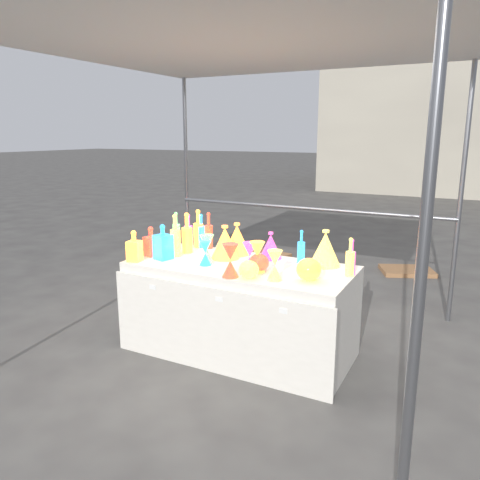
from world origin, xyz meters
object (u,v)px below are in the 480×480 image
at_px(hourglass_0, 230,260).
at_px(lampshade_0, 225,242).
at_px(globe_0, 309,271).
at_px(bottle_0, 198,228).
at_px(decanter_0, 134,246).
at_px(cardboard_box_closed, 266,268).
at_px(display_table, 239,309).

xyz_separation_m(hourglass_0, lampshade_0, (-0.29, 0.44, 0.02)).
xyz_separation_m(hourglass_0, globe_0, (0.54, 0.18, -0.05)).
distance_m(bottle_0, hourglass_0, 0.98).
height_order(decanter_0, globe_0, decanter_0).
relative_size(cardboard_box_closed, hourglass_0, 2.03).
relative_size(bottle_0, globe_0, 1.94).
height_order(hourglass_0, lampshade_0, lampshade_0).
bearing_deg(globe_0, cardboard_box_closed, 121.77).
bearing_deg(lampshade_0, bottle_0, 142.23).
relative_size(decanter_0, lampshade_0, 0.92).
relative_size(bottle_0, decanter_0, 1.36).
bearing_deg(bottle_0, decanter_0, -106.79).
relative_size(display_table, lampshade_0, 6.52).
relative_size(display_table, cardboard_box_closed, 3.64).
height_order(bottle_0, hourglass_0, bottle_0).
height_order(cardboard_box_closed, decanter_0, decanter_0).
relative_size(bottle_0, lampshade_0, 1.24).
bearing_deg(cardboard_box_closed, hourglass_0, -62.63).
relative_size(decanter_0, globe_0, 1.43).
bearing_deg(lampshade_0, display_table, -38.09).
relative_size(bottle_0, hourglass_0, 1.41).
height_order(display_table, cardboard_box_closed, display_table).
relative_size(cardboard_box_closed, bottle_0, 1.44).
height_order(display_table, bottle_0, bottle_0).
xyz_separation_m(bottle_0, globe_0, (1.24, -0.50, -0.10)).
height_order(display_table, lampshade_0, lampshade_0).
relative_size(display_table, globe_0, 10.15).
distance_m(bottle_0, globe_0, 1.34).
bearing_deg(bottle_0, display_table, -30.41).
bearing_deg(cardboard_box_closed, display_table, -62.39).
bearing_deg(decanter_0, globe_0, -5.17).
relative_size(display_table, bottle_0, 5.24).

